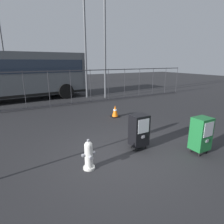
{
  "coord_description": "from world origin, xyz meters",
  "views": [
    {
      "loc": [
        -2.5,
        -3.85,
        2.48
      ],
      "look_at": [
        0.3,
        1.2,
        0.9
      ],
      "focal_mm": 30.09,
      "sensor_mm": 36.0,
      "label": 1
    }
  ],
  "objects_px": {
    "newspaper_box_primary": "(139,130)",
    "street_light_near_right": "(105,32)",
    "traffic_cone": "(115,111)",
    "fire_hydrant": "(89,155)",
    "street_light_far_left": "(85,39)",
    "street_light_near_left": "(1,37)",
    "newspaper_box_secondary": "(201,134)"
  },
  "relations": [
    {
      "from": "newspaper_box_primary",
      "to": "street_light_near_right",
      "type": "xyz_separation_m",
      "value": [
        2.71,
        7.42,
        3.67
      ]
    },
    {
      "from": "newspaper_box_primary",
      "to": "traffic_cone",
      "type": "xyz_separation_m",
      "value": [
        1.0,
        3.11,
        -0.31
      ]
    },
    {
      "from": "traffic_cone",
      "to": "street_light_near_right",
      "type": "height_order",
      "value": "street_light_near_right"
    },
    {
      "from": "fire_hydrant",
      "to": "street_light_near_right",
      "type": "xyz_separation_m",
      "value": [
        4.38,
        7.72,
        3.89
      ]
    },
    {
      "from": "street_light_far_left",
      "to": "fire_hydrant",
      "type": "bearing_deg",
      "value": -111.41
    },
    {
      "from": "fire_hydrant",
      "to": "street_light_near_right",
      "type": "height_order",
      "value": "street_light_near_right"
    },
    {
      "from": "newspaper_box_primary",
      "to": "street_light_near_left",
      "type": "height_order",
      "value": "street_light_near_left"
    },
    {
      "from": "traffic_cone",
      "to": "street_light_far_left",
      "type": "height_order",
      "value": "street_light_far_left"
    },
    {
      "from": "traffic_cone",
      "to": "street_light_near_left",
      "type": "xyz_separation_m",
      "value": [
        -4.09,
        12.48,
        4.21
      ]
    },
    {
      "from": "traffic_cone",
      "to": "street_light_near_right",
      "type": "bearing_deg",
      "value": 68.42
    },
    {
      "from": "street_light_near_left",
      "to": "street_light_far_left",
      "type": "bearing_deg",
      "value": -57.41
    },
    {
      "from": "fire_hydrant",
      "to": "street_light_far_left",
      "type": "relative_size",
      "value": 0.11
    },
    {
      "from": "newspaper_box_primary",
      "to": "street_light_near_left",
      "type": "relative_size",
      "value": 0.13
    },
    {
      "from": "fire_hydrant",
      "to": "traffic_cone",
      "type": "distance_m",
      "value": 4.33
    },
    {
      "from": "fire_hydrant",
      "to": "traffic_cone",
      "type": "height_order",
      "value": "fire_hydrant"
    },
    {
      "from": "street_light_near_left",
      "to": "street_light_far_left",
      "type": "height_order",
      "value": "street_light_near_left"
    },
    {
      "from": "newspaper_box_secondary",
      "to": "street_light_near_left",
      "type": "height_order",
      "value": "street_light_near_left"
    },
    {
      "from": "newspaper_box_secondary",
      "to": "street_light_near_left",
      "type": "relative_size",
      "value": 0.13
    },
    {
      "from": "newspaper_box_primary",
      "to": "street_light_far_left",
      "type": "bearing_deg",
      "value": 78.58
    },
    {
      "from": "newspaper_box_secondary",
      "to": "traffic_cone",
      "type": "height_order",
      "value": "newspaper_box_secondary"
    },
    {
      "from": "newspaper_box_primary",
      "to": "traffic_cone",
      "type": "relative_size",
      "value": 1.92
    },
    {
      "from": "newspaper_box_secondary",
      "to": "street_light_near_left",
      "type": "distance_m",
      "value": 17.63
    },
    {
      "from": "newspaper_box_secondary",
      "to": "street_light_near_right",
      "type": "xyz_separation_m",
      "value": [
        1.4,
        8.46,
        3.67
      ]
    },
    {
      "from": "street_light_far_left",
      "to": "street_light_near_right",
      "type": "bearing_deg",
      "value": -35.27
    },
    {
      "from": "newspaper_box_secondary",
      "to": "street_light_near_right",
      "type": "bearing_deg",
      "value": 80.59
    },
    {
      "from": "fire_hydrant",
      "to": "street_light_near_left",
      "type": "relative_size",
      "value": 0.1
    },
    {
      "from": "street_light_near_left",
      "to": "street_light_far_left",
      "type": "xyz_separation_m",
      "value": [
        4.74,
        -7.42,
        -0.61
      ]
    },
    {
      "from": "newspaper_box_primary",
      "to": "street_light_near_right",
      "type": "height_order",
      "value": "street_light_near_right"
    },
    {
      "from": "traffic_cone",
      "to": "street_light_near_right",
      "type": "xyz_separation_m",
      "value": [
        1.71,
        4.31,
        3.98
      ]
    },
    {
      "from": "newspaper_box_secondary",
      "to": "street_light_near_right",
      "type": "distance_m",
      "value": 9.33
    },
    {
      "from": "fire_hydrant",
      "to": "street_light_near_left",
      "type": "height_order",
      "value": "street_light_near_left"
    },
    {
      "from": "street_light_far_left",
      "to": "traffic_cone",
      "type": "bearing_deg",
      "value": -97.27
    }
  ]
}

